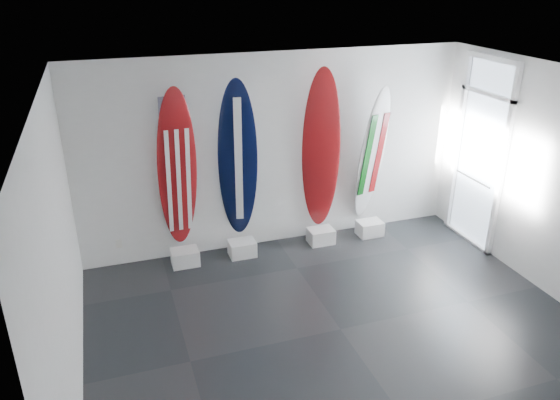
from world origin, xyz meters
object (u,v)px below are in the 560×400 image
object	(u,v)px
surfboard_navy	(238,162)
surfboard_italy	(372,155)
surfboard_swiss	(321,151)
surfboard_usa	(177,170)

from	to	relation	value
surfboard_navy	surfboard_italy	world-z (taller)	surfboard_navy
surfboard_swiss	surfboard_italy	bearing A→B (deg)	18.45
surfboard_swiss	surfboard_italy	world-z (taller)	surfboard_swiss
surfboard_navy	surfboard_italy	bearing A→B (deg)	11.89
surfboard_usa	surfboard_italy	size ratio (longest dim) A/B	1.08
surfboard_usa	surfboard_navy	distance (m)	0.88
surfboard_usa	surfboard_navy	size ratio (longest dim) A/B	0.97
surfboard_usa	surfboard_swiss	xyz separation A→B (m)	(2.18, 0.00, 0.06)
surfboard_usa	surfboard_navy	bearing A→B (deg)	-2.91
surfboard_italy	surfboard_swiss	bearing A→B (deg)	164.88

